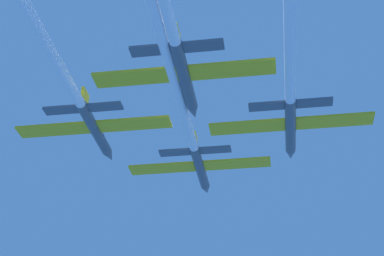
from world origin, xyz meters
name	(u,v)px	position (x,y,z in m)	size (l,w,h in m)	color
jet_lead	(187,122)	(-0.56, -13.73, -0.25)	(20.70, 53.43, 3.43)	#4C5660
jet_left_wing	(64,74)	(-13.09, -25.43, 0.35)	(20.70, 52.20, 3.43)	#4C5660
jet_right_wing	(290,74)	(12.62, -23.60, -0.80)	(20.70, 49.98, 3.43)	#4C5660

